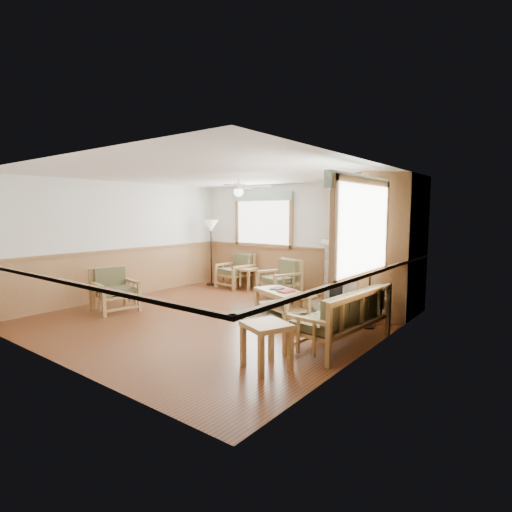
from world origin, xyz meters
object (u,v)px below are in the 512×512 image
Objects in this scene: end_table_chairs at (246,278)px; armchair_back_right at (279,279)px; armchair_back_left at (235,271)px; floor_lamp_right at (370,284)px; footstool at (303,304)px; coffee_table at (281,303)px; sofa at (341,317)px; armchair_left at (115,290)px; floor_lamp_left at (211,252)px; end_table_sofa at (266,346)px.

armchair_back_right is at bearing -17.34° from end_table_chairs.
floor_lamp_right is (4.27, -1.42, 0.33)m from armchair_back_left.
footstool is at bearing 172.21° from floor_lamp_right.
coffee_table is (2.56, -1.60, -0.21)m from armchair_back_left.
sofa is at bearing -90.00° from floor_lamp_right.
armchair_back_right is 0.76× the size of coffee_table.
footstool is at bearing -14.91° from armchair_back_right.
footstool is at bearing -26.53° from end_table_chairs.
armchair_left reaches higher than sofa.
end_table_chairs is (0.39, 0.00, -0.17)m from armchair_back_left.
floor_lamp_left is (-0.47, 3.30, 0.46)m from armchair_left.
coffee_table is 0.66× the size of floor_lamp_left.
end_table_sofa is (-0.34, -1.45, -0.13)m from sofa.
sofa is 1.21× the size of floor_lamp_right.
coffee_table is at bearing -45.40° from armchair_left.
sofa is 3.09× the size of end_table_sofa.
floor_lamp_right is (3.89, -1.42, 0.50)m from end_table_chairs.
floor_lamp_left reaches higher than coffee_table.
armchair_left is (-0.27, -3.44, -0.01)m from armchair_back_left.
end_table_sofa reaches higher than end_table_chairs.
armchair_back_right is 2.79m from floor_lamp_right.
sofa is 1.58× the size of coffee_table.
floor_lamp_left reaches higher than end_table_chairs.
sofa is at bearing -33.22° from end_table_chairs.
armchair_left is 0.56× the size of floor_lamp_right.
floor_lamp_right is at bearing -20.05° from end_table_chairs.
end_table_chairs is 0.35× the size of floor_lamp_right.
end_table_sofa is at bearing -68.30° from footstool.
armchair_back_right is 2.49m from floor_lamp_left.
armchair_left is 3.37m from floor_lamp_left.
end_table_chairs is at bearing 159.95° from floor_lamp_right.
floor_lamp_right reaches higher than end_table_chairs.
end_table_sofa is (3.94, -3.99, -0.14)m from armchair_back_left.
footstool is at bearing -16.89° from floor_lamp_left.
floor_lamp_left is (-4.68, 3.86, 0.60)m from end_table_sofa.
floor_lamp_right is (2.58, -1.01, 0.33)m from armchair_back_right.
end_table_chairs is 5.34m from end_table_sofa.
floor_lamp_right is at bearing -54.37° from armchair_left.
footstool is (3.10, 2.22, -0.26)m from armchair_left.
armchair_back_left is 0.42m from end_table_chairs.
end_table_chairs is 1.30m from floor_lamp_left.
sofa is 1.18m from floor_lamp_right.
armchair_back_left is (-4.27, 2.54, 0.02)m from sofa.
sofa is 1.97m from footstool.
armchair_back_right is 1.03× the size of armchair_left.
sofa is at bearing -5.98° from coffee_table.
floor_lamp_right is (1.71, 0.18, 0.54)m from coffee_table.
armchair_back_left is 3.45m from armchair_left.
armchair_left is (-1.96, -3.03, -0.01)m from armchair_back_right.
sofa is 1.49m from end_table_sofa.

